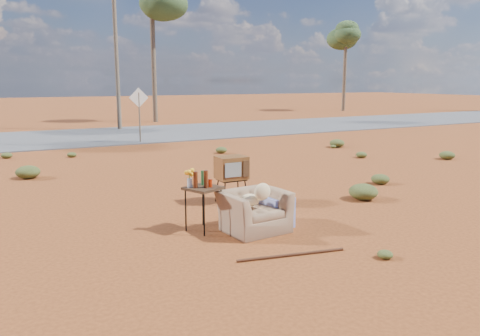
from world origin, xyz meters
name	(u,v)px	position (x,y,z in m)	size (l,w,h in m)	color
ground	(255,233)	(0.00, 0.00, 0.00)	(140.00, 140.00, 0.00)	brown
highway	(88,137)	(0.00, 15.00, 0.02)	(140.00, 7.00, 0.04)	#565659
armchair	(258,205)	(0.12, 0.13, 0.42)	(1.25, 0.86, 0.90)	#89674A
tv_unit	(232,168)	(0.53, 1.92, 0.71)	(0.60, 0.49, 0.96)	black
side_table	(200,186)	(-0.75, 0.53, 0.77)	(0.68, 0.68, 1.04)	#352513
rusty_bar	(292,255)	(-0.06, -1.16, 0.02)	(0.04, 0.04, 1.63)	#4A2613
road_sign	(139,105)	(1.50, 12.00, 1.50)	(0.78, 0.06, 2.19)	brown
eucalyptus_center	(152,11)	(5.00, 21.00, 6.43)	(3.20, 3.20, 7.60)	brown
eucalyptus_right	(346,37)	(22.00, 24.00, 5.94)	(3.20, 3.20, 7.10)	brown
utility_pole_center	(116,46)	(2.00, 17.50, 4.15)	(1.40, 0.20, 8.00)	brown
scrub_patch	(134,180)	(-0.82, 4.41, 0.14)	(17.49, 8.07, 0.33)	#505726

